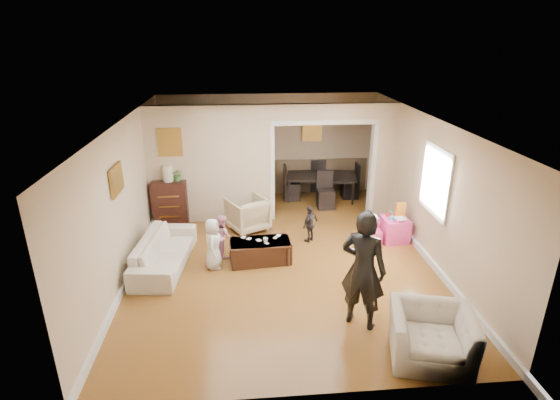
{
  "coord_description": "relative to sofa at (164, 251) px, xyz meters",
  "views": [
    {
      "loc": [
        -0.66,
        -7.4,
        4.01
      ],
      "look_at": [
        0.0,
        0.2,
        1.05
      ],
      "focal_mm": 27.78,
      "sensor_mm": 36.0,
      "label": 1
    }
  ],
  "objects": [
    {
      "name": "play_bowl",
      "position": [
        4.58,
        0.53,
        0.23
      ],
      "size": [
        0.25,
        0.25,
        0.06
      ],
      "primitive_type": "imported",
      "rotation": [
        0.0,
        0.0,
        0.05
      ],
      "color": "white",
      "rests_on": "play_table"
    },
    {
      "name": "cereal_box",
      "position": [
        4.65,
        0.75,
        0.35
      ],
      "size": [
        0.2,
        0.08,
        0.3
      ],
      "primitive_type": "cube",
      "rotation": [
        0.0,
        0.0,
        0.05
      ],
      "color": "yellow",
      "rests_on": "play_table"
    },
    {
      "name": "floor",
      "position": [
        2.15,
        0.25,
        -0.29
      ],
      "size": [
        7.0,
        7.0,
        0.0
      ],
      "primitive_type": "plane",
      "color": "#905C25",
      "rests_on": "ground"
    },
    {
      "name": "child_kneel_a",
      "position": [
        0.9,
        -0.14,
        0.19
      ],
      "size": [
        0.33,
        0.48,
        0.95
      ],
      "primitive_type": "imported",
      "rotation": [
        0.0,
        0.0,
        1.5
      ],
      "color": "silver",
      "rests_on": "ground"
    },
    {
      "name": "framed_art_partition",
      "position": [
        -0.05,
        1.95,
        1.56
      ],
      "size": [
        0.45,
        0.03,
        0.55
      ],
      "primitive_type": "cube",
      "color": "brown",
      "rests_on": "partition_left"
    },
    {
      "name": "cyan_cup",
      "position": [
        4.43,
        0.6,
        0.24
      ],
      "size": [
        0.08,
        0.08,
        0.08
      ],
      "primitive_type": "cylinder",
      "color": "#29CDC8",
      "rests_on": "play_table"
    },
    {
      "name": "play_table",
      "position": [
        4.53,
        0.65,
        -0.04
      ],
      "size": [
        0.54,
        0.54,
        0.49
      ],
      "primitive_type": "cube",
      "rotation": [
        0.0,
        0.0,
        0.05
      ],
      "color": "#E83D92",
      "rests_on": "ground"
    },
    {
      "name": "adult_person",
      "position": [
        3.12,
        -1.97,
        0.61
      ],
      "size": [
        0.79,
        0.73,
        1.8
      ],
      "primitive_type": "imported",
      "rotation": [
        0.0,
        0.0,
        2.54
      ],
      "color": "black",
      "rests_on": "ground"
    },
    {
      "name": "framed_art_alcove",
      "position": [
        3.25,
        3.69,
        1.41
      ],
      "size": [
        0.45,
        0.03,
        0.55
      ],
      "primitive_type": "cube",
      "color": "brown"
    },
    {
      "name": "partition_header",
      "position": [
        3.25,
        2.05,
        2.14
      ],
      "size": [
        2.22,
        0.18,
        0.35
      ],
      "primitive_type": "cube",
      "color": "#C0A88D",
      "rests_on": "partition_right"
    },
    {
      "name": "sofa",
      "position": [
        0.0,
        0.0,
        0.0
      ],
      "size": [
        0.99,
        2.06,
        0.58
      ],
      "primitive_type": "imported",
      "rotation": [
        0.0,
        0.0,
        1.46
      ],
      "color": "beige",
      "rests_on": "ground"
    },
    {
      "name": "toy_block",
      "position": [
        4.41,
        0.77,
        0.23
      ],
      "size": [
        0.1,
        0.09,
        0.05
      ],
      "primitive_type": "cube",
      "rotation": [
        0.0,
        0.0,
        0.4
      ],
      "color": "red",
      "rests_on": "play_table"
    },
    {
      "name": "armchair_front",
      "position": [
        3.85,
        -2.75,
        0.05
      ],
      "size": [
        1.23,
        1.14,
        0.68
      ],
      "primitive_type": "imported",
      "rotation": [
        0.0,
        0.0,
        -0.25
      ],
      "color": "beige",
      "rests_on": "ground"
    },
    {
      "name": "potted_plant",
      "position": [
        0.06,
        1.87,
        0.87
      ],
      "size": [
        0.26,
        0.22,
        0.28
      ],
      "primitive_type": "imported",
      "color": "#4A8038",
      "rests_on": "dresser"
    },
    {
      "name": "partition_left",
      "position": [
        0.78,
        2.05,
        1.01
      ],
      "size": [
        2.75,
        0.18,
        2.6
      ],
      "primitive_type": "cube",
      "color": "#C0A88D",
      "rests_on": "ground"
    },
    {
      "name": "armchair_back",
      "position": [
        1.54,
        1.46,
        0.07
      ],
      "size": [
        1.04,
        1.05,
        0.71
      ],
      "primitive_type": "imported",
      "rotation": [
        0.0,
        0.0,
        3.63
      ],
      "color": "tan",
      "rests_on": "ground"
    },
    {
      "name": "craft_papers",
      "position": [
        1.79,
        0.12,
        0.13
      ],
      "size": [
        0.77,
        0.41,
        0.0
      ],
      "color": "white",
      "rests_on": "coffee_table"
    },
    {
      "name": "window_pane",
      "position": [
        4.88,
        -0.15,
        1.26
      ],
      "size": [
        0.03,
        0.95,
        1.1
      ],
      "primitive_type": "cube",
      "color": "white",
      "rests_on": "ground"
    },
    {
      "name": "framed_art_sofa_wall",
      "position": [
        -0.56,
        -0.35,
        1.51
      ],
      "size": [
        0.03,
        0.55,
        0.4
      ],
      "primitive_type": "cube",
      "color": "brown"
    },
    {
      "name": "dresser",
      "position": [
        -0.14,
        1.87,
        0.22
      ],
      "size": [
        0.74,
        0.41,
        1.01
      ],
      "primitive_type": "cube",
      "color": "black",
      "rests_on": "ground"
    },
    {
      "name": "dining_table",
      "position": [
        3.45,
        3.18,
        0.02
      ],
      "size": [
        1.9,
        1.28,
        0.62
      ],
      "primitive_type": "imported",
      "rotation": [
        0.0,
        0.0,
        -0.18
      ],
      "color": "black",
      "rests_on": "ground"
    },
    {
      "name": "child_toddler",
      "position": [
        2.8,
        0.76,
        0.1
      ],
      "size": [
        0.45,
        0.46,
        0.77
      ],
      "primitive_type": "imported",
      "rotation": [
        0.0,
        0.0,
        -2.34
      ],
      "color": "black",
      "rests_on": "ground"
    },
    {
      "name": "coffee_cup",
      "position": [
        1.85,
        -0.04,
        0.17
      ],
      "size": [
        0.1,
        0.1,
        0.09
      ],
      "primitive_type": "imported",
      "rotation": [
        0.0,
        0.0,
        0.1
      ],
      "color": "silver",
      "rests_on": "coffee_table"
    },
    {
      "name": "table_lamp",
      "position": [
        -0.14,
        1.87,
        0.9
      ],
      "size": [
        0.22,
        0.22,
        0.36
      ],
      "primitive_type": "cylinder",
      "color": "beige",
      "rests_on": "dresser"
    },
    {
      "name": "coffee_table",
      "position": [
        1.75,
        0.01,
        -0.08
      ],
      "size": [
        1.16,
        0.66,
        0.41
      ],
      "primitive_type": "cube",
      "rotation": [
        0.0,
        0.0,
        0.1
      ],
      "color": "#3B1F12",
      "rests_on": "ground"
    },
    {
      "name": "child_kneel_b",
      "position": [
        1.05,
        0.31,
        0.13
      ],
      "size": [
        0.46,
        0.5,
        0.83
      ],
      "primitive_type": "imported",
      "rotation": [
        0.0,
        0.0,
        2.02
      ],
      "color": "pink",
      "rests_on": "ground"
    },
    {
      "name": "partition_right",
      "position": [
        4.63,
        2.05,
        1.01
      ],
      "size": [
        0.55,
        0.18,
        2.6
      ],
      "primitive_type": "cube",
      "color": "#C0A88D",
      "rests_on": "ground"
    }
  ]
}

